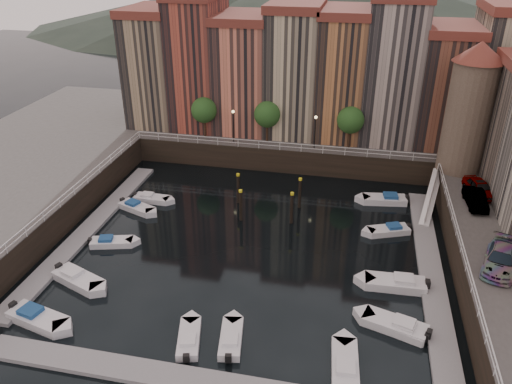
% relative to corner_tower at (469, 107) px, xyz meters
% --- Properties ---
extents(ground, '(200.00, 200.00, 0.00)m').
position_rel_corner_tower_xyz_m(ground, '(-20.00, -14.50, -10.19)').
color(ground, black).
rests_on(ground, ground).
extents(quay_far, '(80.00, 20.00, 3.00)m').
position_rel_corner_tower_xyz_m(quay_far, '(-20.00, 11.50, -8.69)').
color(quay_far, black).
rests_on(quay_far, ground).
extents(dock_left, '(2.00, 28.00, 0.35)m').
position_rel_corner_tower_xyz_m(dock_left, '(-36.20, -15.50, -10.02)').
color(dock_left, gray).
rests_on(dock_left, ground).
extents(dock_right, '(2.00, 28.00, 0.35)m').
position_rel_corner_tower_xyz_m(dock_right, '(-3.80, -15.50, -10.02)').
color(dock_right, gray).
rests_on(dock_right, ground).
extents(dock_near, '(30.00, 2.00, 0.35)m').
position_rel_corner_tower_xyz_m(dock_near, '(-20.00, -31.50, -10.02)').
color(dock_near, gray).
rests_on(dock_near, ground).
extents(mountains, '(145.00, 100.00, 18.00)m').
position_rel_corner_tower_xyz_m(mountains, '(-18.28, 95.50, -2.28)').
color(mountains, '#2D382D').
rests_on(mountains, ground).
extents(far_terrace, '(48.70, 10.30, 17.50)m').
position_rel_corner_tower_xyz_m(far_terrace, '(-16.69, 9.00, 0.76)').
color(far_terrace, '#96805F').
rests_on(far_terrace, quay_far).
extents(corner_tower, '(5.20, 5.20, 13.80)m').
position_rel_corner_tower_xyz_m(corner_tower, '(0.00, 0.00, 0.00)').
color(corner_tower, '#6B5B4C').
rests_on(corner_tower, quay_right).
extents(promenade_trees, '(21.20, 3.20, 5.20)m').
position_rel_corner_tower_xyz_m(promenade_trees, '(-21.33, 3.70, -3.61)').
color(promenade_trees, black).
rests_on(promenade_trees, quay_far).
extents(street_lamps, '(10.36, 0.36, 4.18)m').
position_rel_corner_tower_xyz_m(street_lamps, '(-21.00, 2.70, -4.30)').
color(street_lamps, black).
rests_on(street_lamps, quay_far).
extents(railings, '(36.08, 34.04, 0.52)m').
position_rel_corner_tower_xyz_m(railings, '(-20.00, -9.62, -6.41)').
color(railings, white).
rests_on(railings, ground).
extents(gangway, '(2.78, 8.32, 3.73)m').
position_rel_corner_tower_xyz_m(gangway, '(-2.90, -4.50, -8.28)').
color(gangway, white).
rests_on(gangway, ground).
extents(mooring_pilings, '(6.99, 4.25, 3.78)m').
position_rel_corner_tower_xyz_m(mooring_pilings, '(-19.57, -8.59, -8.54)').
color(mooring_pilings, black).
rests_on(mooring_pilings, ground).
extents(boat_left_0, '(5.28, 2.95, 1.18)m').
position_rel_corner_tower_xyz_m(boat_left_0, '(-33.43, -28.47, -9.80)').
color(boat_left_0, silver).
rests_on(boat_left_0, ground).
extents(boat_left_1, '(5.13, 3.43, 1.16)m').
position_rel_corner_tower_xyz_m(boat_left_1, '(-32.93, -23.45, -9.80)').
color(boat_left_1, silver).
rests_on(boat_left_1, ground).
extents(boat_left_2, '(4.23, 2.45, 0.95)m').
position_rel_corner_tower_xyz_m(boat_left_2, '(-32.83, -17.61, -9.88)').
color(boat_left_2, silver).
rests_on(boat_left_2, ground).
extents(boat_left_3, '(4.41, 2.93, 1.00)m').
position_rel_corner_tower_xyz_m(boat_left_3, '(-33.29, -10.85, -9.86)').
color(boat_left_3, silver).
rests_on(boat_left_3, ground).
extents(boat_left_4, '(4.15, 1.63, 0.95)m').
position_rel_corner_tower_xyz_m(boat_left_4, '(-32.52, -8.64, -9.88)').
color(boat_left_4, silver).
rests_on(boat_left_4, ground).
extents(boat_right_0, '(4.26, 2.74, 0.96)m').
position_rel_corner_tower_xyz_m(boat_right_0, '(-6.75, -23.93, -9.87)').
color(boat_right_0, silver).
rests_on(boat_right_0, ground).
extents(boat_right_1, '(5.10, 3.12, 1.14)m').
position_rel_corner_tower_xyz_m(boat_right_1, '(-6.98, -23.69, -9.81)').
color(boat_right_1, silver).
rests_on(boat_right_1, ground).
extents(boat_right_2, '(5.25, 2.08, 1.20)m').
position_rel_corner_tower_xyz_m(boat_right_2, '(-6.77, -18.55, -9.79)').
color(boat_right_2, silver).
rests_on(boat_right_2, ground).
extents(boat_right_3, '(4.35, 2.95, 0.98)m').
position_rel_corner_tower_xyz_m(boat_right_3, '(-7.14, -10.01, -9.86)').
color(boat_right_3, silver).
rests_on(boat_right_3, ground).
extents(boat_right_4, '(5.03, 2.41, 1.13)m').
position_rel_corner_tower_xyz_m(boat_right_4, '(-7.41, -3.68, -9.81)').
color(boat_right_4, silver).
rests_on(boat_right_4, ground).
extents(boat_near_1, '(2.41, 4.28, 0.96)m').
position_rel_corner_tower_xyz_m(boat_near_1, '(-21.54, -28.15, -9.87)').
color(boat_near_1, silver).
rests_on(boat_near_1, ground).
extents(boat_near_2, '(2.16, 4.31, 0.97)m').
position_rel_corner_tower_xyz_m(boat_near_2, '(-18.60, -27.53, -9.87)').
color(boat_near_2, silver).
rests_on(boat_near_2, ground).
extents(boat_near_3, '(2.11, 4.92, 1.11)m').
position_rel_corner_tower_xyz_m(boat_near_3, '(-10.49, -28.40, -9.82)').
color(boat_near_3, silver).
rests_on(boat_near_3, ground).
extents(car_a, '(3.04, 4.85, 1.54)m').
position_rel_corner_tower_xyz_m(car_a, '(1.18, -5.98, -6.42)').
color(car_a, gray).
rests_on(car_a, quay_right).
extents(car_b, '(1.86, 4.54, 1.46)m').
position_rel_corner_tower_xyz_m(car_b, '(0.41, -8.45, -6.46)').
color(car_b, gray).
rests_on(car_b, quay_right).
extents(car_c, '(3.87, 5.97, 1.61)m').
position_rel_corner_tower_xyz_m(car_c, '(0.55, -18.52, -6.39)').
color(car_c, gray).
rests_on(car_c, quay_right).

